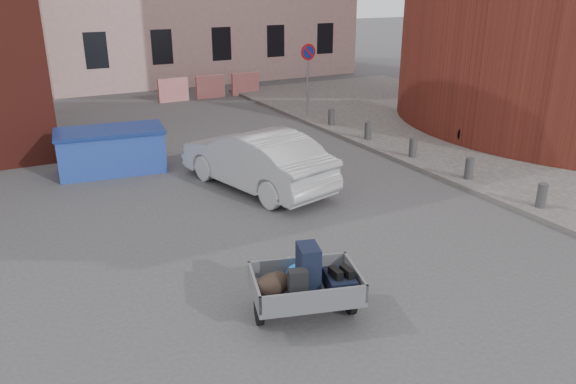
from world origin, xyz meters
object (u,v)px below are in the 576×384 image
dumpster (111,150)px  bicycle (487,126)px  trailer (305,283)px  silver_car (256,159)px

dumpster → bicycle: bearing=-8.1°
trailer → dumpster: bearing=113.1°
trailer → dumpster: trailer is taller
dumpster → silver_car: size_ratio=0.67×
dumpster → bicycle: bicycle is taller
trailer → bicycle: (9.80, 5.72, 0.05)m
silver_car → dumpster: bearing=-60.1°
dumpster → silver_car: silver_car is taller
silver_car → bicycle: (7.95, 0.01, -0.08)m
trailer → dumpster: (-1.06, 8.72, -0.01)m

